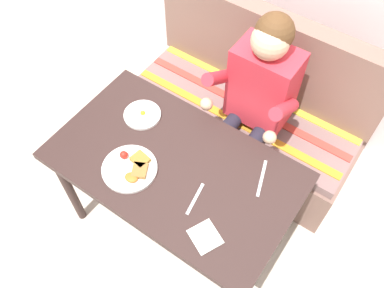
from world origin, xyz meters
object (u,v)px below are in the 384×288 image
object	(u,v)px
plate_eggs	(142,115)
fork	(195,199)
table	(175,173)
person	(256,96)
plate_breakfast	(131,168)
couch	(247,114)
napkin	(205,237)
knife	(262,178)

from	to	relation	value
plate_eggs	fork	xyz separation A→B (m)	(0.50, -0.24, -0.01)
table	person	xyz separation A→B (m)	(0.11, 0.59, 0.09)
person	plate_breakfast	size ratio (longest dim) A/B	4.60
plate_eggs	fork	size ratio (longest dim) A/B	1.13
couch	person	size ratio (longest dim) A/B	1.19
napkin	fork	size ratio (longest dim) A/B	0.75
fork	napkin	bearing A→B (deg)	-51.20
plate_eggs	fork	distance (m)	0.55
couch	plate_breakfast	xyz separation A→B (m)	(-0.15, -0.91, 0.41)
person	napkin	world-z (taller)	person
person	plate_eggs	size ratio (longest dim) A/B	6.28
couch	fork	distance (m)	0.97
couch	knife	bearing A→B (deg)	-57.16
table	napkin	size ratio (longest dim) A/B	9.40
table	plate_breakfast	size ratio (longest dim) A/B	4.56
knife	table	bearing A→B (deg)	-174.26
person	knife	distance (m)	0.50
person	napkin	xyz separation A→B (m)	(0.22, -0.81, -0.01)
table	knife	world-z (taller)	knife
plate_breakfast	plate_eggs	world-z (taller)	plate_breakfast
person	knife	bearing A→B (deg)	-56.79
plate_breakfast	napkin	size ratio (longest dim) A/B	2.06
table	knife	xyz separation A→B (m)	(0.38, 0.17, 0.08)
table	plate_eggs	distance (m)	0.35
table	plate_eggs	world-z (taller)	plate_eggs
couch	plate_breakfast	distance (m)	1.01
table	plate_eggs	size ratio (longest dim) A/B	6.22
table	person	bearing A→B (deg)	79.53
fork	person	bearing A→B (deg)	87.45
plate_breakfast	napkin	world-z (taller)	plate_breakfast
plate_eggs	knife	bearing A→B (deg)	2.23
knife	plate_breakfast	bearing A→B (deg)	-167.93
plate_eggs	knife	size ratio (longest dim) A/B	0.96
table	plate_eggs	bearing A→B (deg)	155.12
plate_breakfast	knife	bearing A→B (deg)	30.32
couch	plate_eggs	size ratio (longest dim) A/B	7.46
table	plate_breakfast	bearing A→B (deg)	-136.61
plate_eggs	napkin	xyz separation A→B (m)	(0.64, -0.36, -0.01)
plate_eggs	couch	bearing A→B (deg)	63.49
person	fork	bearing A→B (deg)	-83.29
fork	plate_eggs	bearing A→B (deg)	145.09
fork	knife	xyz separation A→B (m)	(0.19, 0.27, 0.00)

